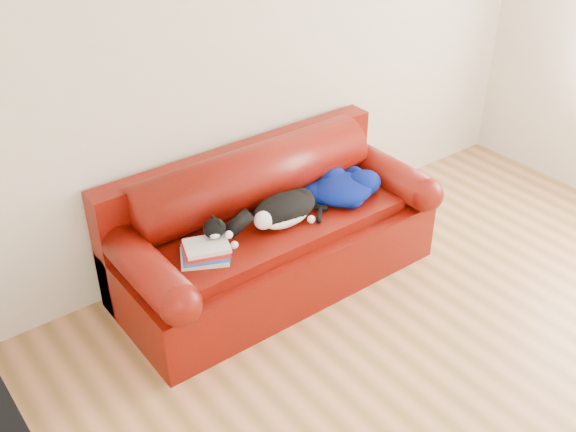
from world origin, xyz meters
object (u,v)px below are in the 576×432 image
book_stack (206,252)px  sofa_base (275,251)px  cat (284,210)px  blanket (343,187)px

book_stack → sofa_base: bearing=11.4°
sofa_base → cat: cat is taller
cat → blanket: cat is taller
cat → sofa_base: bearing=95.6°
book_stack → cat: bearing=2.7°
sofa_base → book_stack: book_stack is taller
blanket → sofa_base: bearing=173.1°
cat → blanket: bearing=1.6°
book_stack → blanket: 1.11m
sofa_base → cat: bearing=-83.1°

